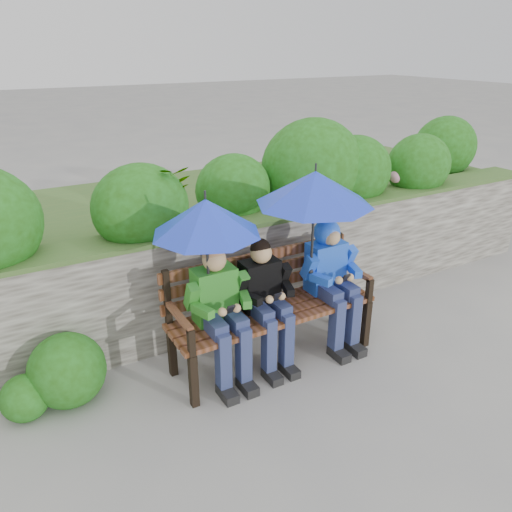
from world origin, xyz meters
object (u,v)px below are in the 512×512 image
umbrella_left (206,217)px  umbrella_right (315,188)px  boy_right (332,273)px  boy_middle (266,297)px  boy_left (220,308)px  park_bench (269,301)px

umbrella_left → umbrella_right: (0.91, -0.03, 0.09)m
boy_right → umbrella_right: bearing=179.8°
umbrella_left → umbrella_right: umbrella_right is taller
boy_middle → boy_right: 0.66m
boy_right → umbrella_left: umbrella_left is taller
umbrella_left → umbrella_right: size_ratio=0.91×
boy_left → umbrella_right: umbrella_right is taller
park_bench → boy_right: size_ratio=1.55×
park_bench → boy_middle: (-0.08, -0.08, 0.09)m
boy_left → boy_middle: size_ratio=1.03×
umbrella_left → boy_middle: bearing=-4.6°
boy_left → umbrella_left: bearing=149.1°
boy_left → boy_right: 1.06m
umbrella_left → boy_left: bearing=-30.9°
boy_left → boy_middle: 0.40m
park_bench → umbrella_left: (-0.55, -0.04, 0.83)m
park_bench → boy_middle: boy_middle is taller
park_bench → umbrella_left: umbrella_left is taller
boy_left → umbrella_right: (0.84, 0.01, 0.82)m
park_bench → boy_left: boy_left is taller
umbrella_right → boy_right: bearing=-0.2°
park_bench → boy_middle: 0.14m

